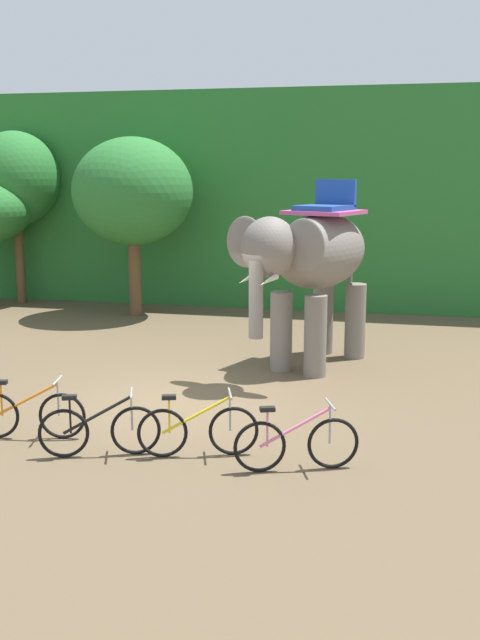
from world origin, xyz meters
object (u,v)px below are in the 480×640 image
tree_far_left (15,179)px  bike_pink (296,443)px  bike_yellow (198,430)px  bike_black (99,430)px  elephant (313,260)px  tree_center (133,192)px  bike_orange (29,414)px

tree_far_left → bike_pink: size_ratio=3.15×
bike_yellow → bike_pink: size_ratio=1.01×
bike_black → bike_yellow: bearing=12.9°
elephant → bike_black: size_ratio=2.60×
tree_far_left → bike_pink: tree_far_left is taller
tree_center → bike_orange: (2.00, -9.70, -2.99)m
bike_black → bike_pink: same height
tree_far_left → tree_center: (4.11, -1.15, -0.31)m
elephant → bike_yellow: elephant is taller
tree_center → elephant: size_ratio=1.15×
bike_yellow → bike_pink: (1.43, -0.20, 0.00)m
bike_orange → bike_black: size_ratio=1.04×
tree_far_left → bike_pink: bearing=-47.5°
bike_orange → bike_black: same height
bike_orange → tree_center: bearing=101.6°
tree_center → bike_orange: tree_center is taller
bike_orange → bike_yellow: same height
tree_center → bike_yellow: 11.28m
elephant → bike_yellow: size_ratio=2.57×
bike_orange → tree_far_left: bearing=119.4°
elephant → bike_orange: size_ratio=2.51×
tree_far_left → bike_yellow: tree_far_left is taller
tree_far_left → bike_yellow: size_ratio=3.10×
tree_center → bike_black: bearing=-71.8°
tree_center → bike_black: size_ratio=2.99×
tree_far_left → tree_center: 4.28m
bike_black → bike_yellow: same height
bike_yellow → bike_orange: bearing=177.6°
tree_far_left → bike_black: tree_far_left is taller
tree_far_left → tree_center: tree_far_left is taller
tree_center → bike_pink: bearing=-58.6°
tree_center → bike_pink: (6.10, -10.01, -2.99)m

